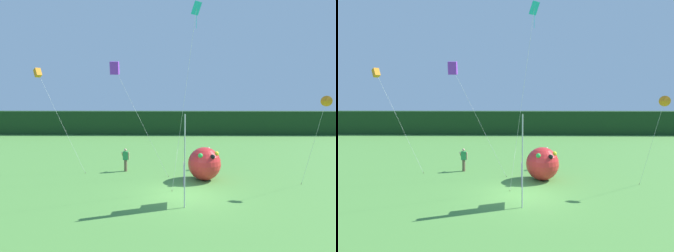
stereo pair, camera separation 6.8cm
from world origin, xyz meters
The scene contains 10 objects.
ground_plane centered at (0.00, 0.00, 0.00)m, with size 120.00×120.00×0.00m, color #518E3D.
distant_treeline centered at (0.00, 26.30, 1.68)m, with size 80.00×2.40×3.36m, color #193819.
banner_flag centered at (0.07, -1.41, 2.19)m, with size 0.06×1.03×4.57m.
person_near_banner centered at (-3.92, 5.10, 0.89)m, with size 0.55×0.48×1.67m.
person_mid_field centered at (2.20, 5.87, 0.88)m, with size 0.55×0.48×1.66m.
inflatable_balloon centered at (1.56, 3.00, 1.07)m, with size 2.14×2.14×2.14m.
kite_cyan_diamond_0 centered at (0.62, 0.48, 9.07)m, with size 1.59×0.57×10.34m.
kite_purple_box_1 centered at (-4.26, 3.51, 7.22)m, with size 3.78×0.68×7.69m.
kite_orange_box_2 centered at (-10.30, 5.66, 7.09)m, with size 4.01×1.54×7.49m.
kite_orange_delta_3 centered at (8.04, 0.89, 5.12)m, with size 0.91×1.54×5.46m.
Camera 2 is at (-0.47, -15.03, 5.34)m, focal length 30.27 mm.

